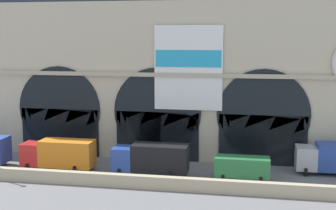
{
  "coord_description": "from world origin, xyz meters",
  "views": [
    {
      "loc": [
        9.74,
        -42.3,
        13.63
      ],
      "look_at": [
        1.21,
        5.0,
        6.2
      ],
      "focal_mm": 47.7,
      "sensor_mm": 36.0,
      "label": 1
    }
  ],
  "objects_px": {
    "box_truck_east": "(336,158)",
    "box_truck_midwest": "(59,154)",
    "van_mideast": "(242,167)",
    "box_truck_center": "(151,158)"
  },
  "relations": [
    {
      "from": "box_truck_east",
      "to": "box_truck_midwest",
      "type": "bearing_deg",
      "value": -173.11
    },
    {
      "from": "box_truck_east",
      "to": "van_mideast",
      "type": "bearing_deg",
      "value": -160.36
    },
    {
      "from": "box_truck_center",
      "to": "box_truck_east",
      "type": "height_order",
      "value": "same"
    },
    {
      "from": "box_truck_center",
      "to": "van_mideast",
      "type": "relative_size",
      "value": 1.44
    },
    {
      "from": "box_truck_midwest",
      "to": "van_mideast",
      "type": "bearing_deg",
      "value": 0.29
    },
    {
      "from": "box_truck_midwest",
      "to": "van_mideast",
      "type": "distance_m",
      "value": 18.6
    },
    {
      "from": "box_truck_center",
      "to": "box_truck_midwest",
      "type": "bearing_deg",
      "value": 179.39
    },
    {
      "from": "box_truck_midwest",
      "to": "van_mideast",
      "type": "xyz_separation_m",
      "value": [
        18.59,
        0.09,
        -0.45
      ]
    },
    {
      "from": "box_truck_center",
      "to": "box_truck_east",
      "type": "xyz_separation_m",
      "value": [
        17.98,
        3.45,
        0.0
      ]
    },
    {
      "from": "box_truck_midwest",
      "to": "box_truck_east",
      "type": "bearing_deg",
      "value": 6.89
    }
  ]
}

